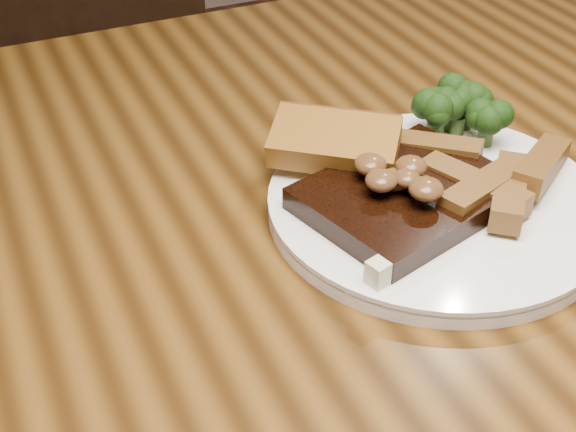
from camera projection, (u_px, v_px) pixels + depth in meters
The scene contains 9 objects.
dining_table at pixel (298, 319), 0.68m from camera, with size 1.60×0.90×0.75m.
chair_far at pixel (79, 130), 1.28m from camera, with size 0.52×0.52×0.88m.
plate at pixel (435, 207), 0.65m from camera, with size 0.27×0.27×0.01m, color white.
steak at pixel (407, 197), 0.63m from camera, with size 0.16×0.12×0.02m, color black.
steak_bone at pixel (445, 238), 0.59m from camera, with size 0.15×0.01×0.02m, color beige.
mushroom_pile at pixel (397, 170), 0.61m from camera, with size 0.07×0.07×0.03m, color brown, non-canonical shape.
garlic_bread at pixel (334, 162), 0.67m from camera, with size 0.10×0.06×0.02m, color #905C1A.
potato_wedges at pixel (486, 164), 0.66m from camera, with size 0.12×0.12×0.02m, color brown, non-canonical shape.
broccoli_cluster at pixel (453, 117), 0.71m from camera, with size 0.08×0.08×0.04m, color #19350C, non-canonical shape.
Camera 1 is at (-0.21, -0.45, 1.13)m, focal length 50.00 mm.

